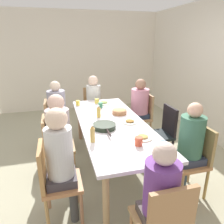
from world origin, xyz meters
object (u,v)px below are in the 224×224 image
at_px(chair_0, 54,144).
at_px(cup_4, 97,101).
at_px(serving_pan, 104,126).
at_px(chair_6, 163,131).
at_px(cup_1, 163,146).
at_px(chair_2, 194,157).
at_px(chair_5, 54,179).
at_px(cup_2, 101,105).
at_px(dining_table, 112,126).
at_px(chair_1, 164,222).
at_px(chair_7, 143,114).
at_px(person_5, 61,157).
at_px(person_2, 190,143).
at_px(person_4, 58,110).
at_px(plate_1, 104,103).
at_px(person_0, 59,128).
at_px(chair_3, 93,106).
at_px(plate_0, 130,122).
at_px(person_7, 139,104).
at_px(cup_3, 139,141).
at_px(chair_4, 54,123).
at_px(plate_2, 143,137).
at_px(person_3, 94,98).
at_px(bottle_1, 99,112).
at_px(bottle_0, 93,134).
at_px(person_1, 160,195).

xyz_separation_m(chair_0, cup_4, (-0.97, 0.80, 0.28)).
distance_m(serving_pan, cup_4, 1.17).
height_order(chair_6, cup_1, chair_6).
bearing_deg(chair_6, chair_2, 0.00).
relative_size(chair_5, cup_2, 8.02).
distance_m(dining_table, cup_1, 0.98).
xyz_separation_m(chair_1, cup_2, (-2.26, -0.02, 0.29)).
bearing_deg(chair_7, person_5, -44.80).
distance_m(chair_6, chair_7, 0.79).
bearing_deg(person_2, person_5, -90.00).
xyz_separation_m(person_4, plate_1, (-0.12, 0.83, 0.03)).
bearing_deg(serving_pan, person_0, -108.56).
distance_m(chair_3, plate_0, 1.70).
distance_m(chair_0, cup_1, 1.50).
bearing_deg(person_7, cup_3, -22.39).
distance_m(chair_4, plate_2, 1.77).
bearing_deg(person_0, person_3, 153.29).
distance_m(dining_table, serving_pan, 0.27).
bearing_deg(plate_1, person_7, 79.79).
height_order(person_3, person_7, person_7).
xyz_separation_m(person_0, cup_2, (-0.69, 0.72, 0.06)).
relative_size(chair_6, bottle_1, 4.78).
xyz_separation_m(chair_6, plate_2, (0.61, -0.61, 0.25)).
distance_m(chair_0, chair_3, 1.78).
xyz_separation_m(person_0, bottle_0, (0.54, 0.37, 0.12)).
bearing_deg(person_3, chair_3, 180.00).
bearing_deg(serving_pan, person_5, -44.38).
distance_m(chair_0, person_0, 0.24).
bearing_deg(cup_1, person_7, 166.08).
xyz_separation_m(chair_2, chair_4, (-1.59, -1.67, 0.00)).
xyz_separation_m(chair_2, person_2, (0.00, -0.09, 0.20)).
bearing_deg(person_5, cup_1, 83.13).
bearing_deg(plate_1, chair_0, -45.19).
bearing_deg(cup_3, chair_5, -87.74).
height_order(person_0, cup_2, person_0).
distance_m(person_2, plate_1, 1.83).
distance_m(chair_7, plate_1, 0.80).
xyz_separation_m(plate_0, cup_3, (0.66, -0.13, 0.04)).
relative_size(chair_6, bottle_0, 4.24).
relative_size(chair_0, cup_4, 7.94).
relative_size(person_1, bottle_1, 6.22).
relative_size(person_0, person_7, 1.01).
distance_m(chair_2, chair_4, 2.30).
distance_m(person_1, person_5, 1.01).
distance_m(cup_2, cup_4, 0.28).
bearing_deg(chair_0, plate_1, 134.81).
bearing_deg(cup_1, chair_5, -96.33).
xyz_separation_m(person_0, chair_1, (1.57, 0.74, -0.22)).
bearing_deg(person_1, chair_4, -159.85).
height_order(chair_7, person_7, person_7).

